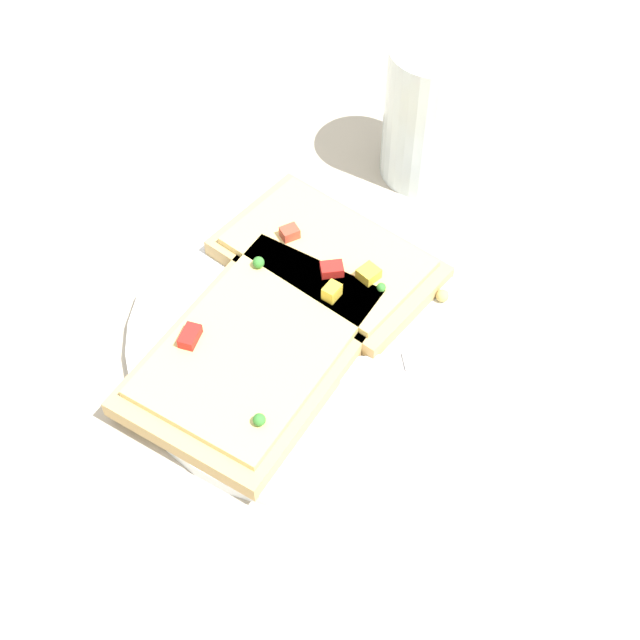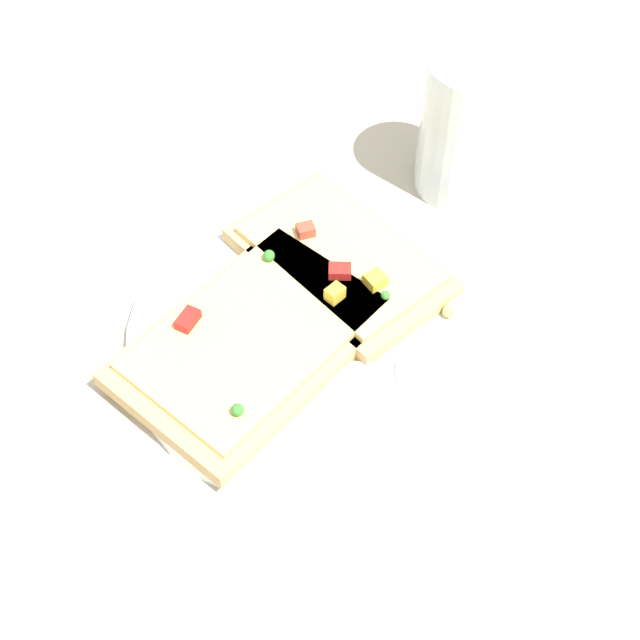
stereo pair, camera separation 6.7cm
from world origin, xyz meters
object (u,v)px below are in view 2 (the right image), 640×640
object	(u,v)px
fork	(344,300)
pizza_slice_main	(255,339)
plate	(320,333)
drinking_glass	(468,126)
pizza_slice_corner	(340,260)
knife	(384,374)

from	to	relation	value
fork	pizza_slice_main	bearing A→B (deg)	34.51
plate	drinking_glass	world-z (taller)	drinking_glass
pizza_slice_corner	drinking_glass	size ratio (longest dim) A/B	1.58
plate	pizza_slice_corner	xyz separation A→B (m)	(0.01, -0.06, 0.02)
pizza_slice_corner	knife	bearing A→B (deg)	-25.19
pizza_slice_main	drinking_glass	distance (m)	0.26
knife	pizza_slice_main	world-z (taller)	pizza_slice_main
knife	pizza_slice_main	size ratio (longest dim) A/B	0.82
drinking_glass	plate	bearing A→B (deg)	77.12
pizza_slice_main	pizza_slice_corner	world-z (taller)	pizza_slice_main
fork	pizza_slice_corner	distance (m)	0.04
plate	drinking_glass	size ratio (longest dim) A/B	2.32
pizza_slice_corner	drinking_glass	xyz separation A→B (m)	(-0.06, -0.15, 0.04)
pizza_slice_main	drinking_glass	size ratio (longest dim) A/B	1.82
plate	pizza_slice_main	xyz separation A→B (m)	(0.04, 0.03, 0.02)
plate	knife	bearing A→B (deg)	159.07
pizza_slice_main	pizza_slice_corner	xyz separation A→B (m)	(-0.03, -0.10, 0.00)
fork	knife	size ratio (longest dim) A/B	1.16
knife	fork	bearing A→B (deg)	-66.82
plate	drinking_glass	distance (m)	0.22
drinking_glass	fork	bearing A→B (deg)	77.20
knife	pizza_slice_corner	xyz separation A→B (m)	(0.07, -0.09, 0.01)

